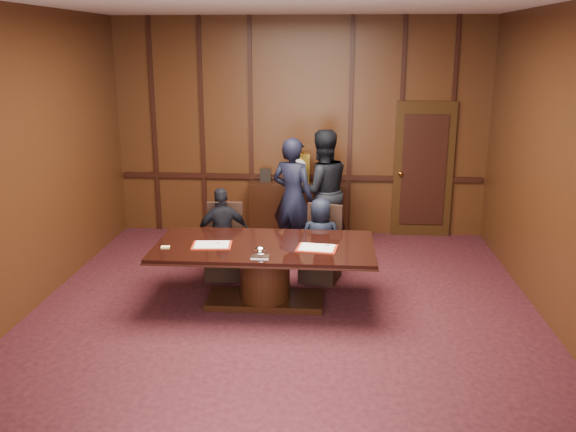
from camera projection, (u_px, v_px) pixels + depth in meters
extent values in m
plane|color=black|center=(283.00, 322.00, 6.96)|extent=(7.00, 7.00, 0.00)
cube|color=black|center=(300.00, 128.00, 9.84)|extent=(6.00, 0.04, 3.50)
cube|color=black|center=(226.00, 308.00, 3.13)|extent=(6.00, 0.04, 3.50)
cube|color=black|center=(11.00, 167.00, 6.70)|extent=(0.04, 7.00, 3.50)
cube|color=black|center=(572.00, 176.00, 6.27)|extent=(0.04, 7.00, 3.50)
cube|color=black|center=(300.00, 177.00, 10.03)|extent=(5.90, 0.05, 0.08)
cube|color=black|center=(423.00, 170.00, 9.84)|extent=(0.95, 0.06, 2.20)
sphere|color=gold|center=(400.00, 174.00, 9.81)|extent=(0.08, 0.08, 0.08)
cube|color=black|center=(299.00, 210.00, 9.97)|extent=(1.60, 0.45, 0.90)
cube|color=black|center=(257.00, 233.00, 10.13)|extent=(0.12, 0.40, 0.06)
cube|color=black|center=(341.00, 235.00, 10.03)|extent=(0.12, 0.40, 0.06)
cube|color=gold|center=(299.00, 168.00, 9.78)|extent=(0.34, 0.18, 0.48)
cylinder|color=white|center=(299.00, 166.00, 9.67)|extent=(0.22, 0.03, 0.22)
cone|color=gold|center=(299.00, 148.00, 9.69)|extent=(0.14, 0.14, 0.16)
cube|color=black|center=(265.00, 175.00, 9.87)|extent=(0.18, 0.04, 0.22)
cube|color=#F15B1C|center=(330.00, 179.00, 9.81)|extent=(0.22, 0.12, 0.12)
cube|color=black|center=(265.00, 300.00, 7.44)|extent=(1.40, 0.60, 0.08)
cylinder|color=black|center=(265.00, 273.00, 7.35)|extent=(0.60, 0.60, 0.62)
cube|color=black|center=(265.00, 248.00, 7.26)|extent=(2.62, 1.32, 0.02)
cube|color=black|center=(265.00, 247.00, 7.26)|extent=(2.60, 1.30, 0.06)
cube|color=maroon|center=(212.00, 245.00, 7.20)|extent=(0.49, 0.37, 0.01)
cube|color=white|center=(212.00, 245.00, 7.20)|extent=(0.42, 0.31, 0.01)
cube|color=maroon|center=(317.00, 248.00, 7.09)|extent=(0.50, 0.39, 0.01)
cube|color=white|center=(317.00, 247.00, 7.09)|extent=(0.43, 0.33, 0.01)
cube|color=white|center=(260.00, 257.00, 6.81)|extent=(0.20, 0.14, 0.01)
ellipsoid|color=white|center=(260.00, 252.00, 6.80)|extent=(0.13, 0.13, 0.10)
cube|color=#FFDA7C|center=(165.00, 247.00, 7.13)|extent=(0.11, 0.08, 0.01)
cube|color=black|center=(224.00, 261.00, 8.25)|extent=(0.51, 0.51, 0.46)
cube|color=black|center=(225.00, 222.00, 8.32)|extent=(0.48, 0.09, 0.55)
cylinder|color=black|center=(207.00, 273.00, 8.11)|extent=(0.04, 0.04, 0.23)
cylinder|color=black|center=(241.00, 264.00, 8.46)|extent=(0.04, 0.04, 0.23)
cube|color=black|center=(320.00, 263.00, 8.16)|extent=(0.58, 0.58, 0.46)
cube|color=black|center=(325.00, 224.00, 8.22)|extent=(0.48, 0.18, 0.55)
cylinder|color=black|center=(305.00, 276.00, 8.01)|extent=(0.04, 0.04, 0.23)
cylinder|color=black|center=(335.00, 266.00, 8.37)|extent=(0.04, 0.04, 0.23)
imported|color=black|center=(223.00, 234.00, 8.10)|extent=(0.79, 0.53, 1.25)
imported|color=black|center=(321.00, 240.00, 8.02)|extent=(0.56, 0.37, 1.14)
imported|color=black|center=(293.00, 198.00, 8.90)|extent=(0.77, 0.66, 1.78)
imported|color=black|center=(322.00, 191.00, 9.13)|extent=(1.09, 0.98, 1.86)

